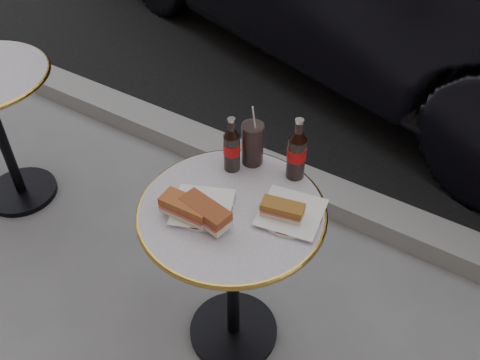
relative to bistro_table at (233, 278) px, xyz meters
The scene contains 12 objects.
ground 0.37m from the bistro_table, ahead, with size 80.00×80.00×0.00m, color slate.
curb 0.95m from the bistro_table, 90.00° to the left, with size 40.00×0.20×0.12m, color gray.
bistro_table is the anchor object (origin of this frame).
bistro_table_second 1.40m from the bistro_table, behind, with size 0.62×0.62×0.73m, color #BAB2C4, non-canonical shape.
plate_left 0.38m from the bistro_table, 145.37° to the right, with size 0.20×0.20×0.01m, color silver.
plate_right 0.42m from the bistro_table, 23.98° to the left, with size 0.21×0.21×0.01m, color silver.
sandwich_left_a 0.43m from the bistro_table, 132.12° to the right, with size 0.17×0.08×0.06m, color #A8522A.
sandwich_left_b 0.42m from the bistro_table, 111.97° to the right, with size 0.17×0.08×0.06m, color brown.
sandwich_right 0.43m from the bistro_table, 17.79° to the left, with size 0.13×0.06×0.05m, color #925C25.
cola_bottle_left 0.51m from the bistro_table, 122.71° to the left, with size 0.06×0.06×0.21m, color black, non-canonical shape.
cola_bottle_right 0.56m from the bistro_table, 69.28° to the left, with size 0.07×0.07×0.24m, color black, non-canonical shape.
cola_glass 0.51m from the bistro_table, 105.87° to the left, with size 0.08×0.08×0.16m, color black.
Camera 1 is at (0.67, -1.01, 1.97)m, focal length 40.00 mm.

